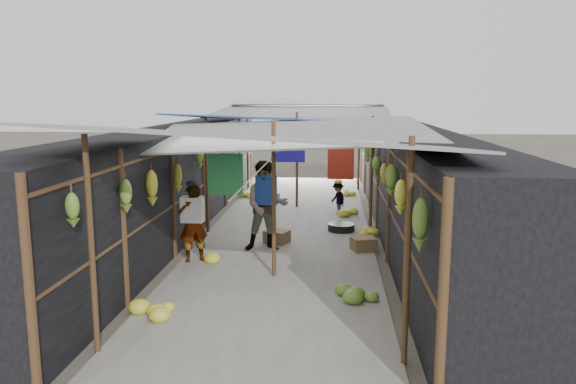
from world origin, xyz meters
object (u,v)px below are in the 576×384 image
(vendor_elderly, at_px, (193,223))
(shopper_blue, at_px, (266,206))
(black_basin, at_px, (341,228))
(vendor_seated, at_px, (338,199))
(crate_near, at_px, (277,237))

(vendor_elderly, height_order, shopper_blue, shopper_blue)
(black_basin, bearing_deg, vendor_seated, 92.04)
(crate_near, relative_size, vendor_elderly, 0.32)
(vendor_seated, bearing_deg, shopper_blue, -53.08)
(crate_near, bearing_deg, vendor_seated, 90.58)
(shopper_blue, distance_m, vendor_seated, 3.76)
(vendor_elderly, relative_size, shopper_blue, 0.81)
(vendor_seated, bearing_deg, vendor_elderly, -62.16)
(shopper_blue, bearing_deg, black_basin, 38.77)
(vendor_elderly, relative_size, vendor_seated, 1.70)
(vendor_elderly, xyz_separation_m, vendor_seated, (2.67, 4.35, -0.30))
(crate_near, height_order, shopper_blue, shopper_blue)
(shopper_blue, bearing_deg, crate_near, 64.08)
(crate_near, distance_m, shopper_blue, 0.92)
(crate_near, relative_size, shopper_blue, 0.26)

